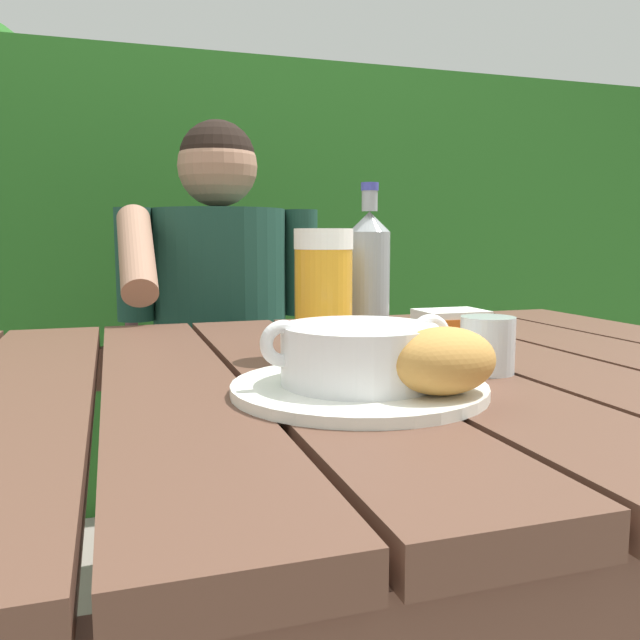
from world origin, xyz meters
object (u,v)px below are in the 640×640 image
Objects in this scene: serving_plate at (359,388)px; water_glass_small at (487,345)px; soup_bowl at (359,353)px; beer_glass at (323,294)px; table_knife at (423,367)px; butter_tub at (451,323)px; person_eating at (222,332)px; chair_near_diner at (213,407)px; beer_bottle at (369,279)px; bread_roll at (443,361)px.

water_glass_small reaches higher than serving_plate.
soup_bowl is 0.22m from beer_glass.
serving_plate is 0.16m from table_knife.
beer_glass is 1.61× the size of butter_tub.
person_eating is 0.89m from serving_plate.
chair_near_diner is 1.11m from water_glass_small.
person_eating reaches higher than beer_bottle.
soup_bowl is (0.00, 0.00, 0.04)m from serving_plate.
soup_bowl is at bearing -97.83° from beer_glass.
table_knife is (0.13, 0.09, -0.00)m from serving_plate.
serving_plate is (0.01, -0.89, 0.06)m from person_eating.
beer_glass is 0.18m from table_knife.
serving_plate is at bearing -143.09° from table_knife.
bread_roll is at bearing -83.33° from beer_glass.
bread_roll is 0.30m from beer_glass.
table_knife is at bearing -87.04° from beer_bottle.
butter_tub is (0.24, 0.41, -0.02)m from bread_roll.
table_knife is at bearing 69.66° from bread_roll.
beer_glass is at bearing 96.67° from bread_roll.
chair_near_diner is at bearing 98.22° from beer_bottle.
bread_roll reaches higher than table_knife.
table_knife is (0.13, 0.09, -0.04)m from soup_bowl.
water_glass_small is at bearing -69.83° from beer_bottle.
beer_bottle reaches higher than soup_bowl.
butter_tub is (0.30, -0.76, 0.32)m from chair_near_diner.
person_eating is 0.97m from bread_roll.
beer_bottle reaches higher than butter_tub.
bread_roll is 0.18m from table_knife.
bread_roll is 0.81× the size of table_knife.
soup_bowl is 1.94× the size of butter_tub.
table_knife is at bearing -80.61° from person_eating.
water_glass_small is at bearing -31.58° from table_knife.
serving_plate is at bearing 0.00° from soup_bowl.
serving_plate is 0.45m from butter_tub.
serving_plate is at bearing -89.86° from chair_near_diner.
table_knife is at bearing 148.42° from water_glass_small.
person_eating is 0.87m from water_glass_small.
serving_plate is at bearing -97.83° from beer_glass.
bread_roll is at bearing -135.91° from water_glass_small.
chair_near_diner is 5.52× the size of beer_glass.
person_eating is at bearing 90.36° from serving_plate.
table_knife is (0.13, -1.00, 0.30)m from chair_near_diner.
butter_tub is 0.70× the size of table_knife.
beer_bottle is (0.05, 0.34, 0.06)m from bread_roll.
water_glass_small is (0.20, -0.84, 0.09)m from person_eating.
beer_bottle is (0.12, 0.26, 0.10)m from serving_plate.
serving_plate reaches higher than table_knife.
table_knife is (0.06, 0.17, -0.04)m from bread_roll.
chair_near_diner is 4.56× the size of soup_bowl.
chair_near_diner is at bearing 111.94° from butter_tub.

